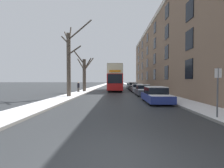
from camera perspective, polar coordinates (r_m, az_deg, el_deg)
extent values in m
plane|color=#303335|center=(3.82, 3.07, -28.45)|extent=(320.00, 320.00, 0.00)
cube|color=slate|center=(56.61, -3.93, -0.53)|extent=(2.22, 130.00, 0.13)
cube|color=white|center=(56.61, -3.93, -0.45)|extent=(2.19, 130.00, 0.03)
cube|color=slate|center=(56.63, 7.25, -0.54)|extent=(2.22, 130.00, 0.13)
cube|color=white|center=(56.62, 7.25, -0.46)|extent=(2.19, 130.00, 0.03)
cube|color=#7A604C|center=(28.90, 24.84, 10.77)|extent=(9.00, 48.76, 13.40)
cube|color=black|center=(15.50, 27.23, 5.06)|extent=(0.08, 1.40, 1.80)
cube|color=black|center=(21.18, 20.02, 4.09)|extent=(0.08, 1.40, 1.80)
cube|color=black|center=(27.06, 15.90, 3.50)|extent=(0.08, 1.40, 1.80)
cube|color=black|center=(33.03, 13.27, 3.11)|extent=(0.08, 1.40, 1.80)
cube|color=black|center=(39.05, 11.44, 2.84)|extent=(0.08, 1.40, 1.80)
cube|color=black|center=(45.10, 10.10, 2.64)|extent=(0.08, 1.40, 1.80)
cube|color=black|center=(15.91, 27.34, 14.74)|extent=(0.08, 1.40, 1.80)
cube|color=black|center=(21.48, 20.08, 11.24)|extent=(0.08, 1.40, 1.80)
cube|color=black|center=(27.30, 15.94, 9.13)|extent=(0.08, 1.40, 1.80)
cube|color=black|center=(33.23, 13.29, 7.74)|extent=(0.08, 1.40, 1.80)
cube|color=black|center=(39.22, 11.46, 6.76)|extent=(0.08, 1.40, 1.80)
cube|color=black|center=(45.25, 10.12, 6.04)|extent=(0.08, 1.40, 1.80)
cube|color=black|center=(16.74, 27.45, 23.69)|extent=(0.08, 1.40, 1.80)
cube|color=black|center=(22.11, 20.13, 18.10)|extent=(0.08, 1.40, 1.80)
cube|color=black|center=(27.79, 15.97, 14.61)|extent=(0.08, 1.40, 1.80)
cube|color=black|center=(33.63, 13.32, 12.28)|extent=(0.08, 1.40, 1.80)
cube|color=black|center=(39.56, 11.48, 10.62)|extent=(0.08, 1.40, 1.80)
cube|color=black|center=(45.54, 10.13, 9.40)|extent=(0.08, 1.40, 1.80)
cube|color=black|center=(23.03, 20.19, 24.49)|extent=(0.08, 1.40, 1.80)
cube|color=black|center=(28.53, 16.01, 19.85)|extent=(0.08, 1.40, 1.80)
cube|color=black|center=(34.25, 13.34, 16.68)|extent=(0.08, 1.40, 1.80)
cube|color=black|center=(40.08, 11.50, 14.41)|extent=(0.08, 1.40, 1.80)
cube|color=black|center=(46.00, 10.15, 12.70)|extent=(0.08, 1.40, 1.80)
cube|color=beige|center=(29.18, 16.02, 23.38)|extent=(0.12, 47.78, 0.44)
cylinder|color=#4C4238|center=(17.41, -16.17, 6.76)|extent=(0.44, 0.44, 7.12)
cylinder|color=#4C4238|center=(18.80, -17.47, 15.73)|extent=(1.45, 1.60, 1.34)
cylinder|color=#4C4238|center=(18.79, -15.79, 16.69)|extent=(0.38, 1.75, 2.94)
cylinder|color=#4C4238|center=(17.56, -14.02, 12.43)|extent=(1.43, 0.35, 1.09)
cylinder|color=#4C4238|center=(19.22, -16.94, 16.96)|extent=(1.32, 2.27, 1.81)
cylinder|color=#4C4238|center=(18.20, -12.07, 19.59)|extent=(2.58, 0.77, 2.47)
cylinder|color=#4C4238|center=(24.73, -10.51, 3.09)|extent=(0.53, 0.53, 5.34)
cylinder|color=#4C4238|center=(24.42, -12.34, 9.73)|extent=(1.47, 1.65, 2.00)
cylinder|color=#4C4238|center=(25.58, -8.81, 7.53)|extent=(1.42, 1.92, 2.33)
cylinder|color=#4C4238|center=(25.56, -11.73, 7.32)|extent=(1.56, 1.38, 2.07)
cylinder|color=#4C4238|center=(24.60, -9.28, 7.59)|extent=(1.35, 0.52, 1.90)
cube|color=red|center=(28.42, 1.20, 0.86)|extent=(2.53, 10.65, 2.65)
cube|color=beige|center=(28.48, 1.21, 5.05)|extent=(2.48, 10.44, 1.50)
cube|color=beige|center=(28.55, 1.21, 6.67)|extent=(2.48, 10.44, 0.12)
cube|color=black|center=(28.42, 1.20, 1.90)|extent=(2.56, 9.37, 1.38)
cube|color=black|center=(28.49, 1.21, 5.20)|extent=(2.56, 9.37, 1.14)
cube|color=black|center=(23.12, 1.12, 2.03)|extent=(2.27, 0.06, 1.45)
cube|color=orange|center=(23.15, 1.12, 4.97)|extent=(1.77, 0.05, 0.32)
cylinder|color=black|center=(25.30, -1.32, -1.83)|extent=(0.30, 1.01, 1.01)
cylinder|color=black|center=(25.28, 3.64, -1.83)|extent=(0.30, 1.01, 1.01)
cylinder|color=black|center=(31.46, -0.75, -1.21)|extent=(0.30, 1.01, 1.01)
cylinder|color=black|center=(31.45, 3.23, -1.21)|extent=(0.30, 1.01, 1.01)
cube|color=navy|center=(13.41, 16.39, -4.91)|extent=(1.86, 4.24, 0.57)
cube|color=black|center=(13.52, 16.22, -2.42)|extent=(1.60, 2.12, 0.58)
cube|color=white|center=(13.51, 16.23, -1.07)|extent=(1.57, 2.02, 0.06)
cube|color=white|center=(11.94, 18.25, -4.20)|extent=(1.68, 1.11, 0.05)
cylinder|color=black|center=(12.00, 14.13, -6.24)|extent=(0.20, 0.65, 0.65)
cylinder|color=black|center=(12.46, 21.57, -6.01)|extent=(0.20, 0.65, 0.65)
cylinder|color=black|center=(14.48, 11.93, -4.93)|extent=(0.20, 0.65, 0.65)
cylinder|color=black|center=(14.86, 18.20, -4.81)|extent=(0.20, 0.65, 0.65)
cube|color=#474C56|center=(19.45, 11.70, -2.89)|extent=(1.69, 3.98, 0.62)
cube|color=black|center=(19.57, 11.63, -1.19)|extent=(1.46, 1.99, 0.52)
cube|color=white|center=(19.56, 11.63, -0.29)|extent=(1.42, 1.89, 0.10)
cube|color=white|center=(18.04, 12.50, -2.12)|extent=(1.53, 1.04, 0.08)
cylinder|color=black|center=(18.17, 10.07, -3.65)|extent=(0.20, 0.66, 0.66)
cylinder|color=black|center=(18.44, 14.61, -3.60)|extent=(0.20, 0.66, 0.66)
cylinder|color=black|center=(20.52, 9.08, -3.07)|extent=(0.20, 0.66, 0.66)
cylinder|color=black|center=(20.77, 13.13, -3.04)|extent=(0.20, 0.66, 0.66)
cube|color=#9EA3AD|center=(24.54, 9.58, -2.07)|extent=(1.74, 4.55, 0.56)
cube|color=black|center=(24.69, 9.53, -0.77)|extent=(1.49, 2.27, 0.54)
cube|color=white|center=(24.68, 9.53, -0.02)|extent=(1.46, 2.16, 0.10)
cube|color=white|center=(22.92, 10.15, -1.51)|extent=(1.56, 1.19, 0.08)
cylinder|color=black|center=(23.10, 8.19, -2.56)|extent=(0.20, 0.68, 0.68)
cylinder|color=black|center=(23.32, 11.89, -2.54)|extent=(0.20, 0.68, 0.68)
cylinder|color=black|center=(25.80, 7.49, -2.15)|extent=(0.20, 0.68, 0.68)
cylinder|color=black|center=(26.00, 10.82, -2.13)|extent=(0.20, 0.68, 0.68)
cube|color=#474C56|center=(30.46, 8.01, -1.26)|extent=(1.85, 3.95, 0.72)
cube|color=black|center=(30.60, 7.98, -0.05)|extent=(1.59, 1.98, 0.56)
cube|color=white|center=(30.59, 7.98, 0.57)|extent=(1.55, 1.88, 0.10)
cube|color=white|center=(29.06, 8.32, -0.60)|extent=(1.67, 1.03, 0.08)
cylinder|color=black|center=(29.21, 6.68, -1.76)|extent=(0.20, 0.66, 0.66)
cylinder|color=black|center=(29.40, 9.85, -1.75)|extent=(0.20, 0.66, 0.66)
cylinder|color=black|center=(31.57, 6.30, -1.53)|extent=(0.20, 0.66, 0.66)
cylinder|color=black|center=(31.75, 9.23, -1.52)|extent=(0.20, 0.66, 0.66)
cube|color=#9EA3AD|center=(35.98, 7.02, -0.96)|extent=(1.82, 4.18, 0.59)
cube|color=black|center=(36.13, 7.00, -0.09)|extent=(1.56, 2.09, 0.49)
cube|color=white|center=(36.12, 7.00, 0.35)|extent=(1.53, 1.99, 0.06)
cube|color=white|center=(34.49, 7.26, -0.53)|extent=(1.63, 1.09, 0.05)
cylinder|color=black|center=(34.67, 5.90, -1.30)|extent=(0.20, 0.63, 0.63)
cylinder|color=black|center=(34.82, 8.52, -1.30)|extent=(0.20, 0.63, 0.63)
cylinder|color=black|center=(37.17, 5.61, -1.12)|extent=(0.20, 0.63, 0.63)
cylinder|color=black|center=(37.31, 8.06, -1.12)|extent=(0.20, 0.63, 0.63)
cylinder|color=#4C4742|center=(23.70, -12.47, -2.33)|extent=(0.18, 0.18, 0.80)
cylinder|color=#4C4742|center=(23.66, -12.86, -2.34)|extent=(0.18, 0.18, 0.80)
cylinder|color=black|center=(23.65, -12.67, -0.53)|extent=(0.37, 0.37, 0.70)
sphere|color=beige|center=(23.64, -12.68, 0.58)|extent=(0.22, 0.22, 0.22)
cylinder|color=#4C4F54|center=(8.67, 35.24, -3.20)|extent=(0.07, 0.07, 2.50)
cube|color=silver|center=(8.64, 35.40, 3.42)|extent=(0.32, 0.02, 0.44)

